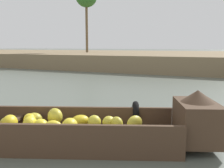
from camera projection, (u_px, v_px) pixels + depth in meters
The scene contains 3 objects.
ground_plane at pixel (118, 89), 10.35m from camera, with size 300.00×300.00×0.00m, color #596056.
riverbank_strip at pixel (183, 59), 24.30m from camera, with size 160.00×20.00×1.09m, color #7F6B4C.
banana_boat at pixel (57, 125), 4.45m from camera, with size 5.35×2.96×0.97m.
Camera 1 is at (4.03, 0.61, 1.68)m, focal length 41.59 mm.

